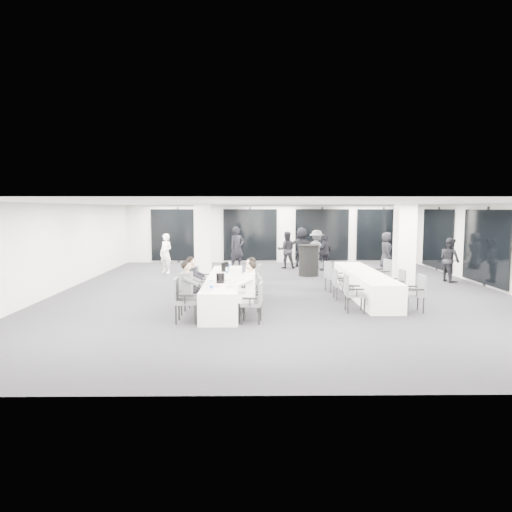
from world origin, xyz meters
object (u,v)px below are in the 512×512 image
Objects in this scene: banquet_table_side at (364,284)px; cocktail_table at (309,260)px; chair_main_right_mid at (254,288)px; standing_guest_c at (317,247)px; standing_guest_d at (325,250)px; standing_guest_f at (302,244)px; chair_main_left_second at (188,290)px; chair_side_left_mid at (339,282)px; standing_guest_b at (286,247)px; chair_main_left_far at (201,278)px; standing_guest_g at (166,251)px; standing_guest_a at (237,245)px; chair_side_right_mid at (398,283)px; standing_guest_e at (386,248)px; chair_main_left_near at (183,297)px; standing_guest_h at (450,257)px; chair_main_right_fourth at (254,280)px; chair_main_left_fourth at (197,283)px; banquet_table_main at (224,291)px; chair_side_left_near at (352,291)px; chair_side_right_near at (417,291)px; ice_bucket_near at (220,278)px; chair_main_right_near at (255,300)px; chair_main_right_second at (254,293)px; chair_side_right_far at (383,273)px; chair_main_left_mid at (193,289)px; chair_side_left_far at (332,275)px.

banquet_table_side is 4.40m from cocktail_table.
standing_guest_c reaches higher than chair_main_right_mid.
standing_guest_f is at bearing -104.76° from standing_guest_d.
chair_main_left_second is at bearing 10.35° from standing_guest_d.
chair_side_left_mid is 6.97m from standing_guest_b.
chair_main_left_far is 4.90m from standing_guest_g.
standing_guest_a reaches higher than chair_main_left_second.
standing_guest_e is (1.69, 6.85, 0.40)m from chair_side_right_mid.
chair_main_left_near is 1.21× the size of chair_main_right_mid.
chair_side_left_mid is 0.49× the size of standing_guest_h.
chair_main_right_fourth is at bearing -22.13° from standing_guest_g.
chair_main_left_near is 1.20× the size of chair_main_left_fourth.
chair_main_left_near is (-4.98, -3.05, 0.22)m from banquet_table_side.
banquet_table_main is at bearing 33.99° from chair_main_left_far.
standing_guest_f reaches higher than chair_main_left_fourth.
banquet_table_side is 7.12m from standing_guest_f.
chair_side_left_near is 8.68m from standing_guest_c.
standing_guest_g is at bearing 47.47° from chair_side_right_near.
chair_side_left_mid is 3.62× the size of ice_bucket_near.
standing_guest_g is at bearing -166.79° from chair_main_left_near.
chair_side_right_near is (5.80, -1.65, 0.05)m from chair_main_left_fourth.
chair_main_right_near is 4.28m from chair_side_right_near.
chair_main_right_second is at bearing 108.54° from standing_guest_c.
chair_main_right_mid is (-0.01, 1.90, -0.05)m from chair_main_right_near.
chair_main_left_near is at bearing 156.48° from chair_main_right_fourth.
chair_main_left_fourth is 3.20m from chair_main_right_near.
standing_guest_d is at bearing 59.38° from cocktail_table.
standing_guest_a is 1.16× the size of standing_guest_h.
chair_main_left_far is 0.96× the size of chair_side_right_mid.
chair_main_right_near is (1.66, -3.70, 0.05)m from chair_main_left_far.
chair_main_left_fourth is 4.46m from chair_side_left_near.
chair_side_right_far is (4.98, 1.99, 0.20)m from banquet_table_main.
chair_main_right_near is 2.56m from chair_main_right_fourth.
chair_main_right_mid is at bearing -8.11° from chair_main_right_second.
banquet_table_side is at bearing 14.07° from banquet_table_main.
chair_side_right_mid is at bearing 171.43° from chair_side_right_far.
chair_side_left_near is at bearing -112.05° from banquet_table_side.
banquet_table_main is at bearing 103.57° from chair_side_right_far.
chair_side_right_mid is at bearing -33.58° from banquet_table_side.
standing_guest_c is at bearing -24.97° from chair_main_right_mid.
banquet_table_side is 5.16m from chair_main_left_mid.
chair_side_right_mid is 4.43m from standing_guest_h.
chair_side_right_far reaches higher than ice_bucket_near.
chair_side_left_far is at bearing -93.71° from standing_guest_a.
chair_main_left_near is at bearing 3.65° from chair_main_left_fourth.
chair_main_left_fourth is 0.42× the size of standing_guest_f.
standing_guest_d reaches higher than cocktail_table.
standing_guest_c reaches higher than chair_main_right_fourth.
standing_guest_d is (-1.08, 7.78, 0.33)m from chair_side_right_near.
chair_main_right_fourth is at bearing -6.44° from chair_main_right_mid.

